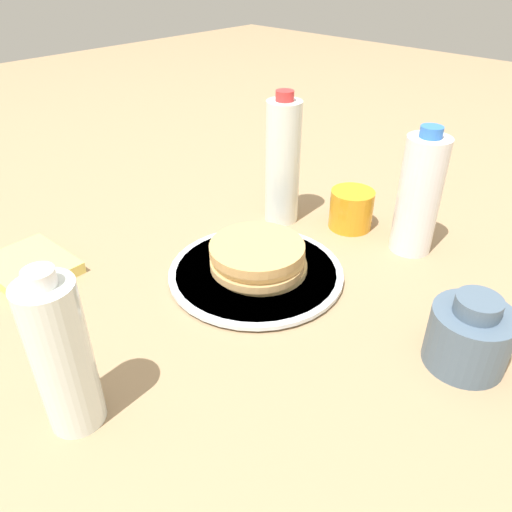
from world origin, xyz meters
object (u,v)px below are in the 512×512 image
(plate, at_px, (256,273))
(water_bottle_far, at_px, (62,356))
(water_bottle_near, at_px, (283,162))
(pancake_stack, at_px, (258,257))
(juice_glass, at_px, (351,209))
(cream_jug, at_px, (469,335))
(water_bottle_mid, at_px, (419,195))

(plate, height_order, water_bottle_far, water_bottle_far)
(water_bottle_near, bearing_deg, water_bottle_far, -74.05)
(pancake_stack, relative_size, juice_glass, 1.99)
(plate, height_order, pancake_stack, pancake_stack)
(juice_glass, bearing_deg, water_bottle_near, -150.45)
(cream_jug, xyz_separation_m, water_bottle_far, (-0.29, -0.40, 0.05))
(plate, relative_size, water_bottle_mid, 1.28)
(water_bottle_near, height_order, water_bottle_far, water_bottle_near)
(plate, relative_size, pancake_stack, 1.76)
(water_bottle_mid, bearing_deg, plate, -118.57)
(pancake_stack, height_order, water_bottle_far, water_bottle_far)
(water_bottle_mid, bearing_deg, water_bottle_far, -98.40)
(pancake_stack, height_order, water_bottle_mid, water_bottle_mid)
(cream_jug, bearing_deg, pancake_stack, -172.12)
(pancake_stack, bearing_deg, water_bottle_far, -82.62)
(plate, distance_m, pancake_stack, 0.03)
(plate, relative_size, water_bottle_far, 1.37)
(juice_glass, bearing_deg, water_bottle_far, -86.74)
(pancake_stack, bearing_deg, water_bottle_mid, 61.92)
(water_bottle_near, distance_m, water_bottle_mid, 0.26)
(juice_glass, bearing_deg, pancake_stack, -92.72)
(juice_glass, relative_size, water_bottle_mid, 0.37)
(water_bottle_far, bearing_deg, plate, 97.97)
(cream_jug, height_order, water_bottle_mid, water_bottle_mid)
(pancake_stack, distance_m, water_bottle_far, 0.37)
(juice_glass, distance_m, cream_jug, 0.38)
(plate, xyz_separation_m, juice_glass, (0.02, 0.25, 0.03))
(cream_jug, relative_size, water_bottle_near, 0.42)
(pancake_stack, distance_m, water_bottle_mid, 0.30)
(plate, xyz_separation_m, water_bottle_far, (0.05, -0.36, 0.09))
(water_bottle_far, bearing_deg, water_bottle_mid, 81.60)
(juice_glass, xyz_separation_m, water_bottle_near, (-0.12, -0.07, 0.08))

